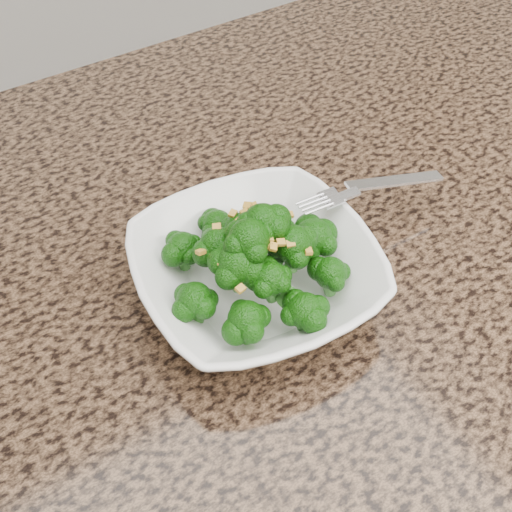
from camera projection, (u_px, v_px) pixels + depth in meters
cabinet at (351, 471)px, 0.98m from camera, size 1.55×0.95×0.87m
granite_counter at (400, 283)px, 0.64m from camera, size 1.64×1.04×0.03m
bowl at (256, 272)px, 0.60m from camera, size 0.24×0.24×0.05m
broccoli_pile at (256, 228)px, 0.55m from camera, size 0.19×0.19×0.06m
garlic_topping at (256, 198)px, 0.53m from camera, size 0.12×0.12×0.01m
fork at (351, 193)px, 0.62m from camera, size 0.19×0.06×0.01m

